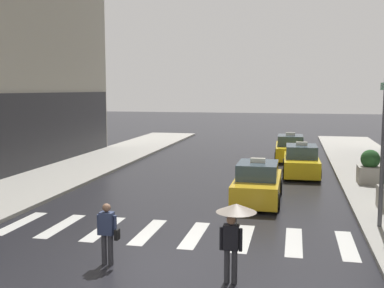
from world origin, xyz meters
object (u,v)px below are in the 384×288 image
pedestrian_with_handbag (107,230)px  planter_mid_block (370,168)px  taxi_second (301,162)px  taxi_lead (258,184)px  pedestrian_with_umbrella (234,221)px  taxi_third (290,149)px

pedestrian_with_handbag → planter_mid_block: size_ratio=1.03×
taxi_second → planter_mid_block: 3.91m
taxi_lead → taxi_second: 6.71m
taxi_second → pedestrian_with_handbag: (-5.12, -14.46, 0.21)m
taxi_second → pedestrian_with_umbrella: pedestrian_with_umbrella is taller
taxi_lead → pedestrian_with_umbrella: 8.50m
taxi_lead → planter_mid_block: (5.00, 4.16, 0.15)m
taxi_lead → taxi_second: bearing=74.2°
taxi_lead → pedestrian_with_umbrella: size_ratio=2.34×
planter_mid_block → pedestrian_with_umbrella: bearing=-111.2°
taxi_lead → pedestrian_with_handbag: (-3.29, -8.01, 0.21)m
pedestrian_with_umbrella → pedestrian_with_handbag: (-3.39, 0.45, -0.58)m
pedestrian_with_umbrella → taxi_second: bearing=83.4°
pedestrian_with_umbrella → taxi_third: bearing=87.0°
pedestrian_with_umbrella → planter_mid_block: pedestrian_with_umbrella is taller
taxi_lead → pedestrian_with_umbrella: bearing=-89.3°
pedestrian_with_umbrella → planter_mid_block: size_ratio=1.21×
taxi_second → pedestrian_with_umbrella: size_ratio=2.36×
taxi_third → pedestrian_with_handbag: bearing=-102.6°
taxi_second → pedestrian_with_handbag: size_ratio=2.77×
pedestrian_with_handbag → planter_mid_block: bearing=55.7°
taxi_second → pedestrian_with_handbag: taxi_second is taller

